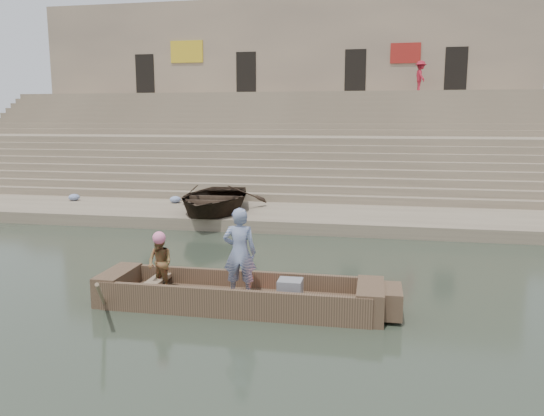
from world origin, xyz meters
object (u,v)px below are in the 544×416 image
(standing_man, at_px, (240,253))
(pedestrian, at_px, (421,76))
(main_rowboat, at_px, (238,302))
(rowing_man, at_px, (160,263))
(television, at_px, (290,290))
(beached_rowboat, at_px, (213,198))

(standing_man, xyz_separation_m, pedestrian, (5.04, 23.44, 5.00))
(main_rowboat, relative_size, rowing_man, 4.32)
(television, xyz_separation_m, beached_rowboat, (-4.01, 8.08, 0.47))
(main_rowboat, relative_size, pedestrian, 2.76)
(main_rowboat, xyz_separation_m, television, (1.02, -0.00, 0.31))
(main_rowboat, xyz_separation_m, rowing_man, (-1.63, 0.04, 0.69))
(rowing_man, bearing_deg, standing_man, 22.72)
(beached_rowboat, bearing_deg, standing_man, -72.38)
(rowing_man, xyz_separation_m, pedestrian, (6.71, 23.40, 5.31))
(rowing_man, relative_size, television, 2.52)
(standing_man, height_order, television, standing_man)
(beached_rowboat, distance_m, pedestrian, 18.12)
(standing_man, bearing_deg, rowing_man, -7.64)
(pedestrian, bearing_deg, beached_rowboat, 141.73)
(rowing_man, bearing_deg, main_rowboat, 22.72)
(main_rowboat, bearing_deg, television, -0.00)
(rowing_man, relative_size, beached_rowboat, 0.25)
(rowing_man, height_order, television, rowing_man)
(main_rowboat, distance_m, beached_rowboat, 8.65)
(television, relative_size, beached_rowboat, 0.10)
(television, distance_m, beached_rowboat, 9.03)
(standing_man, xyz_separation_m, rowing_man, (-1.67, 0.04, -0.31))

